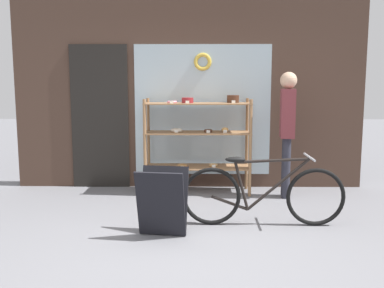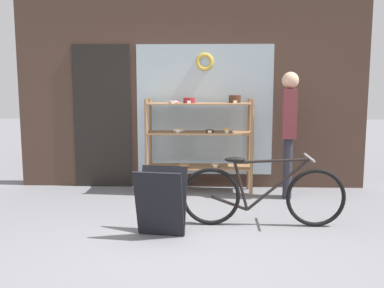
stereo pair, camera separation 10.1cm
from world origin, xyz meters
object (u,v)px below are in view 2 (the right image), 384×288
bicycle (262,195)px  sandwich_board (161,202)px  display_case (200,134)px  pedestrian (289,124)px

bicycle → sandwich_board: bicycle is taller
display_case → pedestrian: 1.22m
sandwich_board → pedestrian: pedestrian is taller
display_case → bicycle: display_case is taller
sandwich_board → pedestrian: size_ratio=0.40×
bicycle → sandwich_board: 1.11m
display_case → bicycle: bearing=-64.1°
display_case → pedestrian: (1.18, -0.25, 0.16)m
bicycle → sandwich_board: (-1.06, -0.34, 0.00)m
display_case → pedestrian: size_ratio=0.87×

